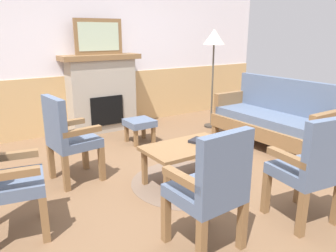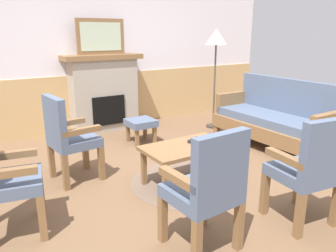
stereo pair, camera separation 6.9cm
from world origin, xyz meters
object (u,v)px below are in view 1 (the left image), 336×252
at_px(armchair_by_window_left, 68,135).
at_px(armchair_front_left, 312,166).
at_px(couch, 272,119).
at_px(floor_lamp_by_couch, 214,43).
at_px(fireplace, 102,93).
at_px(armchair_near_fireplace, 1,175).
at_px(armchair_front_center, 211,186).
at_px(book_on_table, 197,140).
at_px(framed_picture, 99,37).
at_px(footstool, 140,124).
at_px(coffee_table, 187,150).

xyz_separation_m(armchair_by_window_left, armchair_front_left, (1.46, -1.99, 0.00)).
bearing_deg(couch, armchair_by_window_left, 171.25).
xyz_separation_m(couch, floor_lamp_by_couch, (-0.08, 1.26, 1.05)).
bearing_deg(fireplace, armchair_near_fireplace, -127.71).
bearing_deg(fireplace, couch, -50.08).
bearing_deg(armchair_front_center, armchair_near_fireplace, 140.07).
distance_m(book_on_table, floor_lamp_by_couch, 2.40).
relative_size(armchair_by_window_left, armchair_front_center, 1.00).
distance_m(framed_picture, armchair_front_center, 3.67).
xyz_separation_m(fireplace, armchair_by_window_left, (-1.10, -1.67, -0.11)).
bearing_deg(fireplace, footstool, -77.36).
bearing_deg(armchair_front_center, couch, 29.98).
relative_size(framed_picture, footstool, 2.00).
height_order(coffee_table, armchair_by_window_left, armchair_by_window_left).
bearing_deg(footstool, fireplace, 102.64).
height_order(couch, armchair_near_fireplace, same).
xyz_separation_m(couch, book_on_table, (-1.64, -0.28, 0.06)).
xyz_separation_m(framed_picture, armchair_near_fireplace, (-1.87, -2.42, -1.02)).
bearing_deg(floor_lamp_by_couch, footstool, -177.70).
relative_size(fireplace, armchair_near_fireplace, 1.33).
bearing_deg(armchair_by_window_left, couch, -8.75).
xyz_separation_m(footstool, armchair_by_window_left, (-1.31, -0.75, 0.25)).
distance_m(armchair_by_window_left, floor_lamp_by_couch, 3.04).
bearing_deg(fireplace, coffee_table, -90.84).
height_order(armchair_front_left, armchair_front_center, same).
xyz_separation_m(book_on_table, armchair_near_fireplace, (-2.00, -0.02, 0.08)).
relative_size(armchair_front_center, floor_lamp_by_couch, 0.58).
bearing_deg(armchair_near_fireplace, coffee_table, -0.64).
bearing_deg(fireplace, framed_picture, 90.00).
distance_m(couch, footstool, 1.97).
xyz_separation_m(book_on_table, footstool, (0.07, 1.48, -0.17)).
xyz_separation_m(coffee_table, armchair_near_fireplace, (-1.83, 0.02, 0.15)).
distance_m(fireplace, armchair_front_center, 3.53).
height_order(footstool, armchair_front_left, armchair_front_left).
relative_size(armchair_near_fireplace, armchair_front_left, 1.00).
relative_size(coffee_table, armchair_front_center, 0.98).
relative_size(book_on_table, armchair_near_fireplace, 0.19).
height_order(armchair_near_fireplace, floor_lamp_by_couch, floor_lamp_by_couch).
height_order(couch, floor_lamp_by_couch, floor_lamp_by_couch).
bearing_deg(armchair_near_fireplace, book_on_table, 0.63).
distance_m(armchair_near_fireplace, floor_lamp_by_couch, 3.99).
height_order(coffee_table, armchair_front_center, armchair_front_center).
relative_size(coffee_table, armchair_near_fireplace, 0.98).
height_order(footstool, floor_lamp_by_couch, floor_lamp_by_couch).
bearing_deg(book_on_table, coffee_table, -165.69).
distance_m(coffee_table, armchair_near_fireplace, 1.84).
height_order(book_on_table, armchair_front_left, armchair_front_left).
bearing_deg(book_on_table, footstool, 87.11).
xyz_separation_m(framed_picture, armchair_by_window_left, (-1.10, -1.67, -1.02)).
bearing_deg(fireplace, floor_lamp_by_couch, -26.91).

